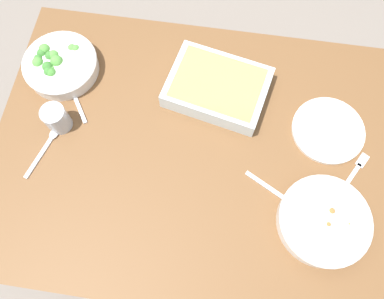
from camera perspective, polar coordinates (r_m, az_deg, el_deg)
ground_plane at (r=1.82m, az=0.00°, el=-8.16°), size 6.00×6.00×0.00m
dining_table at (r=1.19m, az=0.00°, el=-1.51°), size 1.20×0.90×0.74m
stew_bowl at (r=1.08m, az=19.67°, el=-10.38°), size 0.25×0.25×0.06m
broccoli_bowl at (r=1.27m, az=-19.71°, el=12.24°), size 0.24×0.24×0.07m
baking_dish at (r=1.16m, az=3.95°, el=9.64°), size 0.34×0.28×0.06m
drink_cup at (r=1.17m, az=-20.15°, el=4.45°), size 0.07×0.07×0.08m
side_plate at (r=1.20m, az=20.30°, el=2.81°), size 0.22×0.22×0.01m
spoon_by_stew at (r=1.09m, az=13.35°, el=-6.82°), size 0.16×0.10×0.01m
spoon_by_broccoli at (r=1.24m, az=-17.86°, el=8.26°), size 0.11×0.16×0.01m
spoon_spare at (r=1.19m, az=-21.55°, el=0.62°), size 0.07×0.17×0.01m
fork_on_table at (r=1.18m, az=23.67°, el=-3.44°), size 0.10×0.16×0.01m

